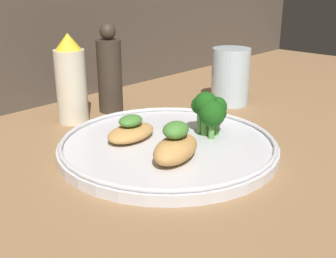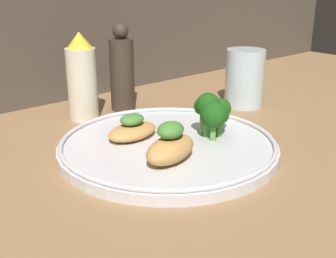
# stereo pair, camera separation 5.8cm
# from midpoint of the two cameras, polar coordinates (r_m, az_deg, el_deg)

# --- Properties ---
(ground_plane) EXTENTS (1.80, 1.80, 0.01)m
(ground_plane) POSITION_cam_midpoint_polar(r_m,az_deg,el_deg) (0.59, -2.80, -3.60)
(ground_plane) COLOR #936D47
(plate) EXTENTS (0.30, 0.30, 0.02)m
(plate) POSITION_cam_midpoint_polar(r_m,az_deg,el_deg) (0.59, -2.82, -2.26)
(plate) COLOR silver
(plate) RESTS_ON ground_plane
(grilled_meat_front) EXTENTS (0.09, 0.07, 0.05)m
(grilled_meat_front) POSITION_cam_midpoint_polar(r_m,az_deg,el_deg) (0.52, -2.12, -2.37)
(grilled_meat_front) COLOR tan
(grilled_meat_front) RESTS_ON plate
(grilled_meat_middle) EXTENTS (0.09, 0.06, 0.04)m
(grilled_meat_middle) POSITION_cam_midpoint_polar(r_m,az_deg,el_deg) (0.59, -7.83, -0.28)
(grilled_meat_middle) COLOR tan
(grilled_meat_middle) RESTS_ON plate
(broccoli_bunch) EXTENTS (0.06, 0.06, 0.06)m
(broccoli_bunch) POSITION_cam_midpoint_polar(r_m,az_deg,el_deg) (0.60, 2.97, 2.55)
(broccoli_bunch) COLOR #569942
(broccoli_bunch) RESTS_ON plate
(sauce_bottle) EXTENTS (0.05, 0.05, 0.15)m
(sauce_bottle) POSITION_cam_midpoint_polar(r_m,az_deg,el_deg) (0.72, -15.29, 6.31)
(sauce_bottle) COLOR beige
(sauce_bottle) RESTS_ON ground_plane
(pepper_grinder) EXTENTS (0.04, 0.04, 0.16)m
(pepper_grinder) POSITION_cam_midpoint_polar(r_m,az_deg,el_deg) (0.76, -10.09, 7.51)
(pepper_grinder) COLOR #382D23
(pepper_grinder) RESTS_ON ground_plane
(drinking_glass) EXTENTS (0.07, 0.07, 0.11)m
(drinking_glass) POSITION_cam_midpoint_polar(r_m,az_deg,el_deg) (0.80, 6.42, 7.07)
(drinking_glass) COLOR silver
(drinking_glass) RESTS_ON ground_plane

